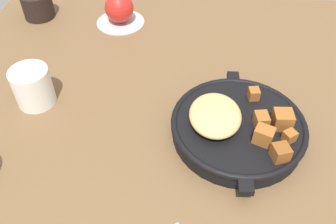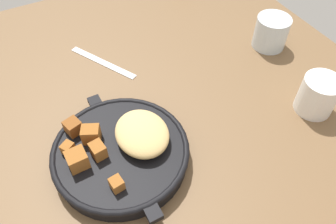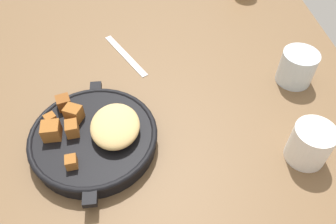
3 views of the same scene
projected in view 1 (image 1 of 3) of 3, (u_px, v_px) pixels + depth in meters
The scene contains 6 objects.
ground_plane at pixel (176, 154), 65.84cm from camera, with size 114.03×99.99×2.40cm, color brown.
cast_iron_skillet at pixel (236, 126), 65.74cm from camera, with size 29.13×24.78×6.91cm.
saucer_plate at pixel (121, 22), 94.86cm from camera, with size 12.54×12.54×0.60cm, color #B7BABF.
red_apple at pixel (119, 8), 92.00cm from camera, with size 7.42×7.42×7.42cm, color red.
coffee_mug_dark at pixel (38, 5), 95.04cm from camera, with size 7.98×7.98×6.45cm, color black.
white_creamer_pitcher at pixel (33, 87), 71.19cm from camera, with size 7.59×7.59×7.90cm, color white.
Camera 1 is at (-40.71, -0.61, 51.15)cm, focal length 38.51 mm.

